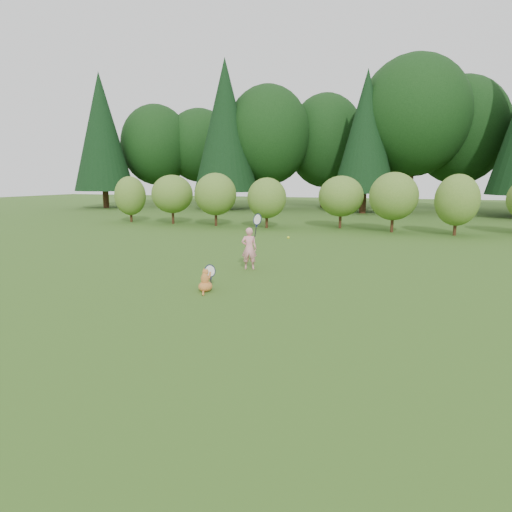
% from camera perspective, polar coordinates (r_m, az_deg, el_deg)
% --- Properties ---
extents(ground, '(100.00, 100.00, 0.00)m').
position_cam_1_polar(ground, '(9.67, -2.70, -4.81)').
color(ground, '#305919').
rests_on(ground, ground).
extents(shrub_row, '(28.00, 3.00, 2.80)m').
position_cam_1_polar(shrub_row, '(21.96, 10.22, 7.19)').
color(shrub_row, '#3F6B21').
rests_on(shrub_row, ground).
extents(woodland_backdrop, '(48.00, 10.00, 15.00)m').
position_cam_1_polar(woodland_backdrop, '(32.23, 13.64, 18.87)').
color(woodland_backdrop, black).
rests_on(woodland_backdrop, ground).
extents(child, '(0.70, 0.47, 1.77)m').
position_cam_1_polar(child, '(11.95, -0.89, 1.15)').
color(child, pink).
rests_on(child, ground).
extents(cat, '(0.38, 0.76, 0.71)m').
position_cam_1_polar(cat, '(9.75, -6.75, -3.11)').
color(cat, '#BA5623').
rests_on(cat, ground).
extents(tennis_ball, '(0.07, 0.07, 0.07)m').
position_cam_1_polar(tennis_ball, '(10.99, 4.34, 2.47)').
color(tennis_ball, '#B4C517').
rests_on(tennis_ball, ground).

